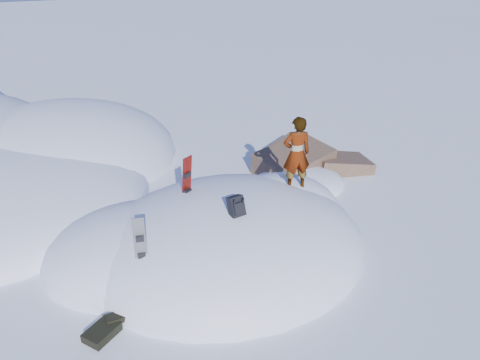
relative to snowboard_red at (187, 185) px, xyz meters
name	(u,v)px	position (x,y,z in m)	size (l,w,h in m)	color
ground	(228,250)	(0.74, -0.87, -1.57)	(120.00, 120.00, 0.00)	white
snow_mound	(219,246)	(0.57, -0.63, -1.57)	(8.00, 6.00, 3.00)	white
rock_outcrop	(302,175)	(4.46, 2.14, -1.56)	(4.68, 4.41, 1.68)	brown
snowboard_red	(187,185)	(0.00, 0.00, 0.00)	(0.34, 0.32, 1.55)	#B41509
snowboard_dark	(141,248)	(-1.51, -1.73, -0.35)	(0.29, 0.28, 1.37)	black
backpack	(237,206)	(0.70, -1.56, 0.08)	(0.39, 0.46, 0.55)	black
gear_pile	(104,330)	(-2.50, -2.60, -1.46)	(0.89, 0.77, 0.23)	black
person	(297,154)	(2.80, -0.38, 0.52)	(0.72, 0.47, 1.98)	slate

